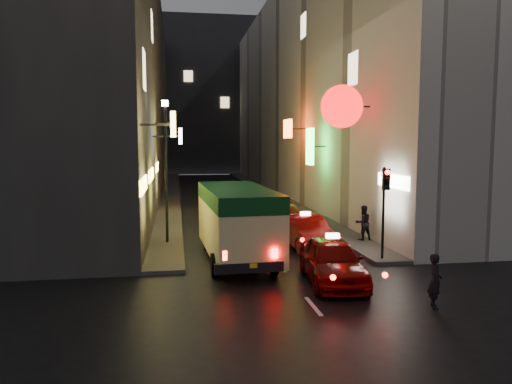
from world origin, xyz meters
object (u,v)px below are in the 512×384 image
traffic_light (385,193)px  minibus (237,215)px  pedestrian_crossing (435,277)px  taxi_near (332,257)px  lamp_post (166,162)px

traffic_light → minibus: bearing=168.5°
minibus → pedestrian_crossing: bearing=-52.4°
taxi_near → pedestrian_crossing: 3.49m
traffic_light → lamp_post: (-8.20, 4.53, 1.04)m
traffic_light → lamp_post: 9.42m
minibus → traffic_light: size_ratio=1.92×
minibus → taxi_near: (2.72, -3.39, -0.94)m
pedestrian_crossing → traffic_light: size_ratio=0.49×
taxi_near → traffic_light: bearing=39.5°
pedestrian_crossing → traffic_light: 5.46m
pedestrian_crossing → traffic_light: (0.70, 5.09, 1.82)m
traffic_light → lamp_post: size_ratio=0.56×
pedestrian_crossing → lamp_post: (-7.50, 9.62, 2.86)m
traffic_light → taxi_near: bearing=-140.5°
traffic_light → lamp_post: lamp_post is taller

